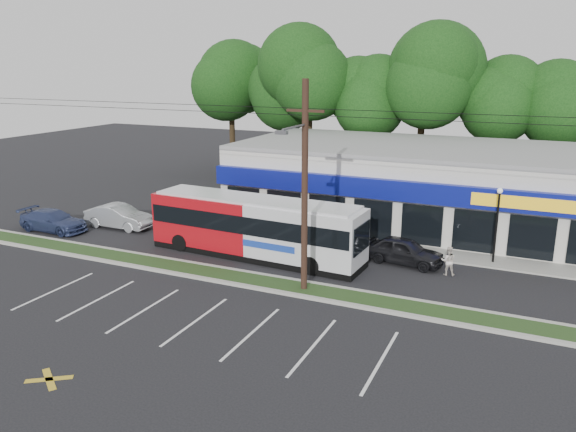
# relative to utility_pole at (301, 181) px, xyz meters

# --- Properties ---
(ground) EXTENTS (120.00, 120.00, 0.00)m
(ground) POSITION_rel_utility_pole_xyz_m (-2.83, -0.93, -5.41)
(ground) COLOR black
(ground) RESTS_ON ground
(grass_strip) EXTENTS (40.00, 1.60, 0.12)m
(grass_strip) POSITION_rel_utility_pole_xyz_m (-2.83, 0.07, -5.35)
(grass_strip) COLOR #203616
(grass_strip) RESTS_ON ground
(curb_south) EXTENTS (40.00, 0.25, 0.14)m
(curb_south) POSITION_rel_utility_pole_xyz_m (-2.83, -0.78, -5.34)
(curb_south) COLOR #9E9E93
(curb_south) RESTS_ON ground
(curb_north) EXTENTS (40.00, 0.25, 0.14)m
(curb_north) POSITION_rel_utility_pole_xyz_m (-2.83, 0.92, -5.34)
(curb_north) COLOR #9E9E93
(curb_north) RESTS_ON ground
(sidewalk) EXTENTS (32.00, 2.20, 0.10)m
(sidewalk) POSITION_rel_utility_pole_xyz_m (2.17, 8.07, -5.36)
(sidewalk) COLOR #9E9E93
(sidewalk) RESTS_ON ground
(strip_mall) EXTENTS (25.00, 12.55, 5.30)m
(strip_mall) POSITION_rel_utility_pole_xyz_m (2.67, 14.99, -2.76)
(strip_mall) COLOR beige
(strip_mall) RESTS_ON ground
(utility_pole) EXTENTS (50.00, 2.77, 10.00)m
(utility_pole) POSITION_rel_utility_pole_xyz_m (0.00, 0.00, 0.00)
(utility_pole) COLOR black
(utility_pole) RESTS_ON ground
(lamp_post) EXTENTS (0.30, 0.30, 4.25)m
(lamp_post) POSITION_rel_utility_pole_xyz_m (8.17, 7.87, -2.74)
(lamp_post) COLOR black
(lamp_post) RESTS_ON ground
(tree_line) EXTENTS (46.76, 6.76, 11.83)m
(tree_line) POSITION_rel_utility_pole_xyz_m (1.17, 25.07, 3.00)
(tree_line) COLOR black
(tree_line) RESTS_ON ground
(metrobus) EXTENTS (12.78, 3.33, 3.40)m
(metrobus) POSITION_rel_utility_pole_xyz_m (-4.29, 3.57, -3.61)
(metrobus) COLOR #A80C14
(metrobus) RESTS_ON ground
(car_dark) EXTENTS (4.52, 2.33, 1.47)m
(car_dark) POSITION_rel_utility_pole_xyz_m (3.69, 5.85, -4.68)
(car_dark) COLOR black
(car_dark) RESTS_ON ground
(car_silver) EXTENTS (4.72, 1.71, 1.55)m
(car_silver) POSITION_rel_utility_pole_xyz_m (-15.28, 4.94, -4.64)
(car_silver) COLOR #95989C
(car_silver) RESTS_ON ground
(car_blue) EXTENTS (4.80, 1.97, 1.39)m
(car_blue) POSITION_rel_utility_pole_xyz_m (-18.72, 2.57, -4.72)
(car_blue) COLOR navy
(car_blue) RESTS_ON ground
(pedestrian_a) EXTENTS (0.68, 0.62, 1.56)m
(pedestrian_a) POSITION_rel_utility_pole_xyz_m (-0.83, 7.57, -4.63)
(pedestrian_a) COLOR beige
(pedestrian_a) RESTS_ON ground
(pedestrian_b) EXTENTS (0.85, 0.72, 1.54)m
(pedestrian_b) POSITION_rel_utility_pole_xyz_m (6.17, 5.07, -4.64)
(pedestrian_b) COLOR silver
(pedestrian_b) RESTS_ON ground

